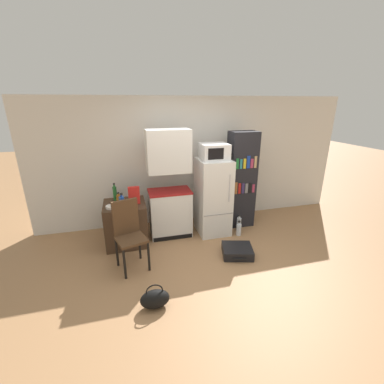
# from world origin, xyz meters

# --- Properties ---
(ground_plane) EXTENTS (24.00, 24.00, 0.00)m
(ground_plane) POSITION_xyz_m (0.00, 0.00, 0.00)
(ground_plane) COLOR #A3754C
(wall_back) EXTENTS (6.40, 0.10, 2.51)m
(wall_back) POSITION_xyz_m (0.20, 2.00, 1.25)
(wall_back) COLOR silver
(wall_back) RESTS_ON ground_plane
(side_table) EXTENTS (0.70, 0.67, 0.75)m
(side_table) POSITION_xyz_m (-1.29, 1.26, 0.38)
(side_table) COLOR #422D1E
(side_table) RESTS_ON ground_plane
(kitchen_hutch) EXTENTS (0.77, 0.48, 1.97)m
(kitchen_hutch) POSITION_xyz_m (-0.48, 1.36, 0.92)
(kitchen_hutch) COLOR silver
(kitchen_hutch) RESTS_ON ground_plane
(refrigerator) EXTENTS (0.58, 0.66, 1.42)m
(refrigerator) POSITION_xyz_m (0.33, 1.28, 0.71)
(refrigerator) COLOR silver
(refrigerator) RESTS_ON ground_plane
(microwave) EXTENTS (0.48, 0.42, 0.28)m
(microwave) POSITION_xyz_m (0.33, 1.28, 1.56)
(microwave) COLOR silver
(microwave) RESTS_ON refrigerator
(bookshelf) EXTENTS (0.52, 0.35, 1.89)m
(bookshelf) POSITION_xyz_m (0.96, 1.43, 0.94)
(bookshelf) COLOR black
(bookshelf) RESTS_ON ground_plane
(bottle_amber_beer) EXTENTS (0.07, 0.07, 0.22)m
(bottle_amber_beer) POSITION_xyz_m (-1.37, 1.23, 0.84)
(bottle_amber_beer) COLOR brown
(bottle_amber_beer) RESTS_ON side_table
(bottle_green_tall) EXTENTS (0.07, 0.07, 0.31)m
(bottle_green_tall) POSITION_xyz_m (-1.43, 1.46, 0.88)
(bottle_green_tall) COLOR #1E6028
(bottle_green_tall) RESTS_ON side_table
(bottle_blue_soda) EXTENTS (0.08, 0.08, 0.28)m
(bottle_blue_soda) POSITION_xyz_m (-1.32, 1.00, 0.87)
(bottle_blue_soda) COLOR #1E47A3
(bottle_blue_soda) RESTS_ON side_table
(bottle_milk_white) EXTENTS (0.09, 0.09, 0.20)m
(bottle_milk_white) POSITION_xyz_m (-1.10, 1.45, 0.84)
(bottle_milk_white) COLOR white
(bottle_milk_white) RESTS_ON side_table
(bowl) EXTENTS (0.16, 0.16, 0.05)m
(bowl) POSITION_xyz_m (-1.50, 1.10, 0.77)
(bowl) COLOR silver
(bowl) RESTS_ON side_table
(cereal_box) EXTENTS (0.19, 0.07, 0.30)m
(cereal_box) POSITION_xyz_m (-1.12, 1.21, 0.90)
(cereal_box) COLOR red
(cereal_box) RESTS_ON side_table
(chair) EXTENTS (0.50, 0.50, 1.05)m
(chair) POSITION_xyz_m (-1.25, 0.55, 0.61)
(chair) COLOR black
(chair) RESTS_ON ground_plane
(suitcase_large_flat) EXTENTS (0.58, 0.54, 0.15)m
(suitcase_large_flat) POSITION_xyz_m (0.45, 0.37, 0.07)
(suitcase_large_flat) COLOR black
(suitcase_large_flat) RESTS_ON ground_plane
(handbag) EXTENTS (0.36, 0.20, 0.33)m
(handbag) POSITION_xyz_m (-1.01, -0.43, 0.12)
(handbag) COLOR black
(handbag) RESTS_ON ground_plane
(water_bottle_front) EXTENTS (0.09, 0.09, 0.29)m
(water_bottle_front) POSITION_xyz_m (0.76, 0.99, 0.12)
(water_bottle_front) COLOR silver
(water_bottle_front) RESTS_ON ground_plane
(water_bottle_middle) EXTENTS (0.09, 0.09, 0.33)m
(water_bottle_middle) POSITION_xyz_m (0.84, 1.17, 0.14)
(water_bottle_middle) COLOR silver
(water_bottle_middle) RESTS_ON ground_plane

